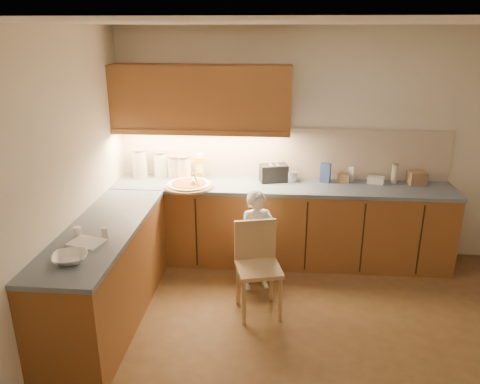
{
  "coord_description": "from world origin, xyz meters",
  "views": [
    {
      "loc": [
        -0.43,
        -3.24,
        2.57
      ],
      "look_at": [
        -0.8,
        1.2,
        1.0
      ],
      "focal_mm": 35.0,
      "sensor_mm": 36.0,
      "label": 1
    }
  ],
  "objects_px": {
    "child": "(257,241)",
    "oil_jug": "(200,167)",
    "toaster": "(274,173)",
    "pizza_on_board": "(189,185)",
    "wooden_chair": "(257,261)"
  },
  "relations": [
    {
      "from": "child",
      "to": "oil_jug",
      "type": "relative_size",
      "value": 3.58
    },
    {
      "from": "child",
      "to": "toaster",
      "type": "distance_m",
      "value": 0.92
    },
    {
      "from": "pizza_on_board",
      "to": "wooden_chair",
      "type": "distance_m",
      "value": 1.26
    },
    {
      "from": "pizza_on_board",
      "to": "toaster",
      "type": "xyz_separation_m",
      "value": [
        0.92,
        0.28,
        0.07
      ]
    },
    {
      "from": "wooden_chair",
      "to": "oil_jug",
      "type": "relative_size",
      "value": 2.96
    },
    {
      "from": "toaster",
      "to": "child",
      "type": "bearing_deg",
      "value": -115.14
    },
    {
      "from": "child",
      "to": "wooden_chair",
      "type": "xyz_separation_m",
      "value": [
        0.02,
        -0.39,
        -0.02
      ]
    },
    {
      "from": "wooden_chair",
      "to": "oil_jug",
      "type": "bearing_deg",
      "value": 107.0
    },
    {
      "from": "pizza_on_board",
      "to": "child",
      "type": "height_order",
      "value": "pizza_on_board"
    },
    {
      "from": "wooden_chair",
      "to": "oil_jug",
      "type": "height_order",
      "value": "oil_jug"
    },
    {
      "from": "child",
      "to": "toaster",
      "type": "xyz_separation_m",
      "value": [
        0.14,
        0.76,
        0.49
      ]
    },
    {
      "from": "child",
      "to": "pizza_on_board",
      "type": "bearing_deg",
      "value": 126.65
    },
    {
      "from": "pizza_on_board",
      "to": "oil_jug",
      "type": "height_order",
      "value": "oil_jug"
    },
    {
      "from": "wooden_chair",
      "to": "oil_jug",
      "type": "distance_m",
      "value": 1.5
    },
    {
      "from": "oil_jug",
      "to": "toaster",
      "type": "height_order",
      "value": "oil_jug"
    }
  ]
}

